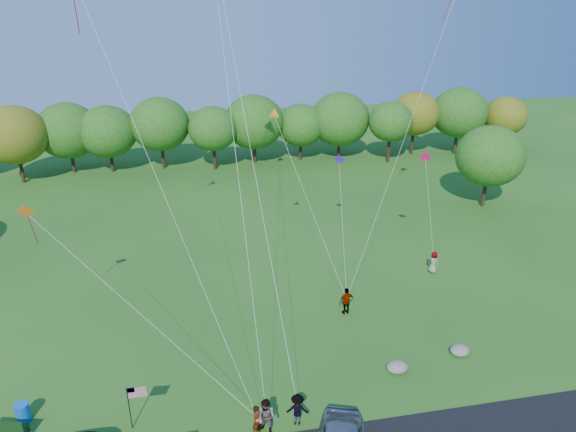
# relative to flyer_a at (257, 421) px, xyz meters

# --- Properties ---
(ground) EXTENTS (140.00, 140.00, 0.00)m
(ground) POSITION_rel_flyer_a_xyz_m (-0.04, 0.80, -0.79)
(ground) COLOR #245E1A
(ground) RESTS_ON ground
(treeline) EXTENTS (77.61, 28.04, 8.50)m
(treeline) POSITION_rel_flyer_a_xyz_m (-0.44, 37.39, 4.04)
(treeline) COLOR #3D2916
(treeline) RESTS_ON ground
(flyer_a) EXTENTS (0.67, 0.68, 1.59)m
(flyer_a) POSITION_rel_flyer_a_xyz_m (0.00, 0.00, 0.00)
(flyer_a) COLOR #4C4C59
(flyer_a) RESTS_ON ground
(flyer_b) EXTENTS (1.14, 1.11, 1.85)m
(flyer_b) POSITION_rel_flyer_a_xyz_m (0.40, 0.00, 0.13)
(flyer_b) COLOR #4C4C59
(flyer_b) RESTS_ON ground
(flyer_c) EXTENTS (1.13, 0.81, 1.59)m
(flyer_c) POSITION_rel_flyer_a_xyz_m (1.85, 0.34, -0.00)
(flyer_c) COLOR #4C4C59
(flyer_c) RESTS_ON ground
(flyer_d) EXTENTS (1.09, 0.62, 1.74)m
(flyer_d) POSITION_rel_flyer_a_xyz_m (6.54, 8.35, 0.08)
(flyer_d) COLOR #4C4C59
(flyer_d) RESTS_ON ground
(flyer_e) EXTENTS (0.86, 0.93, 1.59)m
(flyer_e) POSITION_rel_flyer_a_xyz_m (13.94, 12.06, 0.00)
(flyer_e) COLOR #4C4C59
(flyer_e) RESTS_ON ground
(park_bench) EXTENTS (1.95, 0.77, 1.09)m
(park_bench) POSITION_rel_flyer_a_xyz_m (-10.86, 1.82, -0.21)
(park_bench) COLOR black
(park_bench) RESTS_ON ground
(trash_barrel) EXTENTS (0.62, 0.62, 0.93)m
(trash_barrel) POSITION_rel_flyer_a_xyz_m (-10.33, 2.83, -0.33)
(trash_barrel) COLOR blue
(trash_barrel) RESTS_ON ground
(flag_assembly) EXTENTS (0.84, 0.54, 2.26)m
(flag_assembly) POSITION_rel_flyer_a_xyz_m (-5.23, 1.46, 0.88)
(flag_assembly) COLOR black
(flag_assembly) RESTS_ON ground
(boulder_near) EXTENTS (1.12, 0.88, 0.56)m
(boulder_near) POSITION_rel_flyer_a_xyz_m (7.59, 2.78, -0.51)
(boulder_near) COLOR gray
(boulder_near) RESTS_ON ground
(boulder_far) EXTENTS (1.05, 0.87, 0.55)m
(boulder_far) POSITION_rel_flyer_a_xyz_m (11.41, 3.43, -0.52)
(boulder_far) COLOR gray
(boulder_far) RESTS_ON ground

